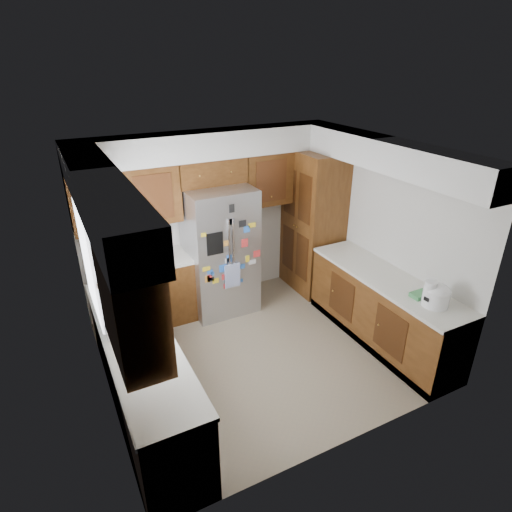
{
  "coord_description": "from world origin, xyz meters",
  "views": [
    {
      "loc": [
        -2.03,
        -3.83,
        3.39
      ],
      "look_at": [
        0.12,
        0.35,
        1.15
      ],
      "focal_mm": 30.0,
      "sensor_mm": 36.0,
      "label": 1
    }
  ],
  "objects_px": {
    "paper_towel": "(429,293)",
    "rice_cooker": "(436,295)",
    "fridge": "(220,251)",
    "pantry": "(313,223)"
  },
  "relations": [
    {
      "from": "fridge",
      "to": "pantry",
      "type": "bearing_deg",
      "value": -2.06
    },
    {
      "from": "pantry",
      "to": "rice_cooker",
      "type": "distance_m",
      "value": 2.35
    },
    {
      "from": "fridge",
      "to": "rice_cooker",
      "type": "height_order",
      "value": "fridge"
    },
    {
      "from": "fridge",
      "to": "paper_towel",
      "type": "distance_m",
      "value": 2.77
    },
    {
      "from": "pantry",
      "to": "rice_cooker",
      "type": "bearing_deg",
      "value": -90.01
    },
    {
      "from": "fridge",
      "to": "paper_towel",
      "type": "relative_size",
      "value": 6.16
    },
    {
      "from": "paper_towel",
      "to": "rice_cooker",
      "type": "bearing_deg",
      "value": -25.39
    },
    {
      "from": "pantry",
      "to": "paper_towel",
      "type": "height_order",
      "value": "pantry"
    },
    {
      "from": "pantry",
      "to": "rice_cooker",
      "type": "height_order",
      "value": "pantry"
    },
    {
      "from": "pantry",
      "to": "fridge",
      "type": "bearing_deg",
      "value": 177.94
    }
  ]
}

